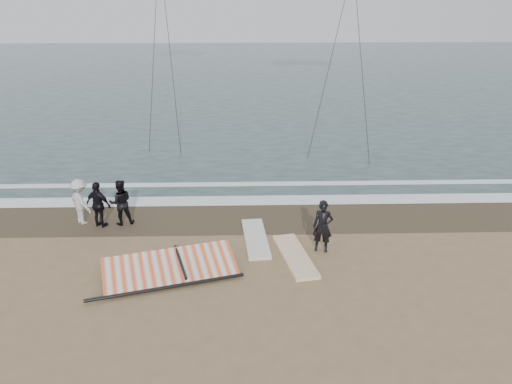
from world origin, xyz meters
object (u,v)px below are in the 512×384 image
board_cream (256,238)px  sail_rig (169,267)px  man_main (323,226)px  board_white (295,256)px

board_cream → sail_rig: size_ratio=0.63×
sail_rig → man_main: bearing=14.4°
man_main → board_white: man_main is taller
board_white → sail_rig: 3.81m
board_cream → man_main: bearing=-24.9°
man_main → board_cream: size_ratio=0.63×
man_main → board_white: size_ratio=0.63×
board_white → sail_rig: size_ratio=0.63×
board_cream → board_white: bearing=-49.6°
board_white → sail_rig: (-3.73, -0.77, 0.14)m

